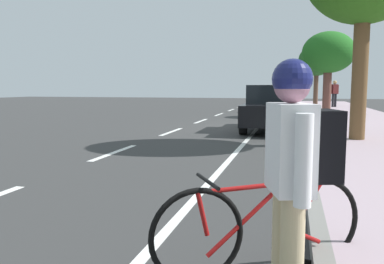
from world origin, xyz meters
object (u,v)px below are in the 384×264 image
at_px(street_tree_corner, 317,61).
at_px(cyclist_with_backpack, 295,162).
at_px(bicycle_at_curb, 262,226).
at_px(street_tree_far_end, 328,53).
at_px(parked_sedan_black_second, 272,108).
at_px(parked_sedan_green_mid, 280,99).
at_px(pedestrian_on_phone, 334,92).

bearing_deg(street_tree_corner, cyclist_with_backpack, -93.19).
height_order(bicycle_at_curb, street_tree_far_end, street_tree_far_end).
bearing_deg(cyclist_with_backpack, parked_sedan_black_second, 93.78).
distance_m(bicycle_at_curb, street_tree_far_end, 17.28).
relative_size(parked_sedan_green_mid, pedestrian_on_phone, 2.58).
xyz_separation_m(street_tree_far_end, pedestrian_on_phone, (1.03, 7.14, -1.91)).
xyz_separation_m(bicycle_at_curb, cyclist_with_backpack, (0.23, -0.44, 0.59)).
bearing_deg(street_tree_far_end, bicycle_at_curb, -95.91).
bearing_deg(street_tree_corner, bicycle_at_curb, -93.72).
bearing_deg(street_tree_far_end, street_tree_corner, 90.00).
bearing_deg(street_tree_far_end, pedestrian_on_phone, 81.82).
bearing_deg(pedestrian_on_phone, cyclist_with_backpack, -95.94).
height_order(bicycle_at_curb, cyclist_with_backpack, cyclist_with_backpack).
xyz_separation_m(cyclist_with_backpack, pedestrian_on_phone, (2.56, 24.56, 0.16)).
bearing_deg(pedestrian_on_phone, street_tree_far_end, -98.18).
distance_m(street_tree_far_end, pedestrian_on_phone, 7.46).
height_order(cyclist_with_backpack, street_tree_far_end, street_tree_far_end).
bearing_deg(bicycle_at_curb, street_tree_corner, 86.28).
bearing_deg(bicycle_at_curb, parked_sedan_black_second, 92.69).
bearing_deg(street_tree_corner, street_tree_far_end, -90.00).
distance_m(street_tree_far_end, street_tree_corner, 10.02).
xyz_separation_m(bicycle_at_curb, street_tree_corner, (1.76, 27.00, 2.97)).
xyz_separation_m(street_tree_corner, pedestrian_on_phone, (1.03, -2.88, -2.22)).
xyz_separation_m(parked_sedan_green_mid, pedestrian_on_phone, (3.35, 3.61, 0.39)).
height_order(street_tree_far_end, pedestrian_on_phone, street_tree_far_end).
relative_size(parked_sedan_green_mid, street_tree_far_end, 1.13).
bearing_deg(street_tree_corner, parked_sedan_green_mid, -109.75).
xyz_separation_m(street_tree_far_end, street_tree_corner, (0.00, 10.02, 0.30)).
bearing_deg(street_tree_far_end, cyclist_with_backpack, -95.02).
height_order(cyclist_with_backpack, street_tree_corner, street_tree_corner).
relative_size(street_tree_far_end, street_tree_corner, 0.90).
bearing_deg(bicycle_at_curb, street_tree_far_end, 84.09).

